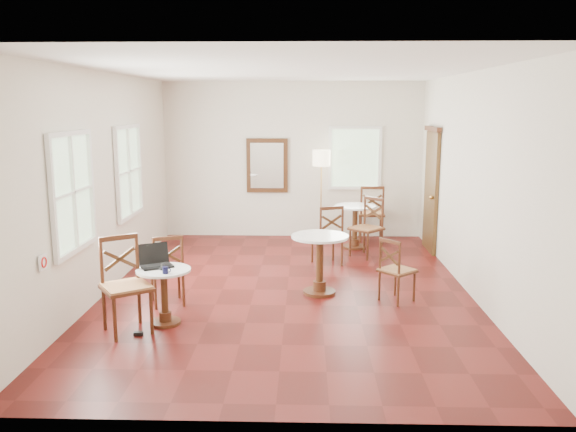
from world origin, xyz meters
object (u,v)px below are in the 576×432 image
Objects in this scene: navy_mug at (166,270)px; power_adapter at (138,334)px; chair_near_a at (167,270)px; laptop at (155,261)px; chair_back_b at (367,228)px; cafe_table_back at (355,222)px; chair_mid_b at (396,270)px; mouse at (163,269)px; water_glass at (163,267)px; chair_mid_a at (328,235)px; cafe_table_mid at (320,258)px; chair_back_a at (371,213)px; floor_lamp at (321,164)px; cafe_table_near at (164,290)px; chair_near_b at (125,285)px.

power_adapter is at bearing -147.27° from navy_mug.
laptop is (-0.00, -0.55, 0.27)m from chair_near_a.
chair_back_b reaches higher than power_adapter.
power_adapter is (-2.93, -3.63, -0.48)m from chair_back_b.
chair_near_a is 0.93m from navy_mug.
cafe_table_back is 1.71× the size of laptop.
chair_mid_b is 3.09m from laptop.
chair_near_a is 9.41× the size of navy_mug.
mouse is 0.03m from water_glass.
chair_mid_a is 3.48m from navy_mug.
cafe_table_mid is 2.26m from navy_mug.
chair_mid_a is 0.92× the size of chair_back_a.
chair_mid_a reaches higher than navy_mug.
navy_mug is at bearing -83.01° from chair_back_b.
chair_back_a is 12.41× the size of water_glass.
floor_lamp is at bearing -140.00° from chair_near_a.
floor_lamp reaches higher than water_glass.
navy_mug is (-2.84, -4.65, 0.18)m from chair_back_a.
cafe_table_back is at bearing -46.41° from floor_lamp.
chair_mid_b reaches higher than water_glass.
navy_mug is 1.02× the size of power_adapter.
chair_mid_b is at bearing -16.22° from cafe_table_mid.
navy_mug is at bearing 36.28° from chair_mid_a.
cafe_table_mid is (1.85, 1.19, 0.09)m from cafe_table_near.
cafe_table_near is at bearing -85.24° from chair_back_b.
cafe_table_near is 5.00m from floor_lamp.
floor_lamp is 20.53× the size of mouse.
cafe_table_near is 0.86× the size of cafe_table_back.
floor_lamp is (-0.07, 1.79, 0.97)m from chair_mid_a.
power_adapter is (-3.13, -4.84, -0.51)m from chair_back_a.
chair_near_a is 1.10× the size of chair_mid_b.
mouse is (-2.91, -4.51, 0.15)m from chair_back_a.
cafe_table_back is at bearing 149.43° from chair_back_b.
cafe_table_back is 0.73× the size of chair_back_a.
chair_near_a is at bearing -165.82° from cafe_table_mid.
chair_near_a is at bearing -93.34° from chair_back_b.
water_glass is at bearing 78.84° from chair_near_a.
chair_back_a is at bearing 56.94° from cafe_table_near.
cafe_table_back is 4.14m from chair_near_a.
cafe_table_mid is 0.48× the size of floor_lamp.
chair_near_a reaches higher than chair_mid_b.
chair_near_a is at bearing 112.34° from mouse.
cafe_table_mid is at bearing 36.95° from power_adapter.
chair_mid_b is (0.83, -1.80, -0.07)m from chair_mid_a.
cafe_table_near is at bearing 33.58° from chair_mid_a.
chair_back_b is 10.11× the size of navy_mug.
chair_near_b is at bearing -139.22° from mouse.
floor_lamp reaches higher than chair_near_b.
cafe_table_mid is at bearing -0.97° from laptop.
water_glass is at bearing 67.25° from chair_mid_b.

